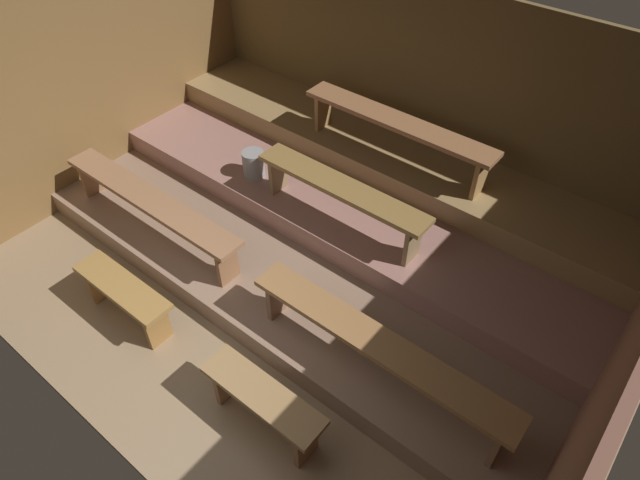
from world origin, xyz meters
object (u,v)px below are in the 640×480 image
object	(u,v)px
bench_floor_left	(124,293)
bench_upper_center	(397,126)
pail_middle	(254,164)
bench_middle_center	(341,192)
bench_floor_right	(263,401)
bench_lower_right	(379,348)
bench_lower_left	(150,203)

from	to	relation	value
bench_floor_left	bench_upper_center	size ratio (longest dim) A/B	0.50
bench_upper_center	pail_middle	bearing A→B (deg)	-142.30
pail_middle	bench_middle_center	bearing A→B (deg)	-1.20
bench_floor_left	bench_floor_right	world-z (taller)	same
bench_upper_center	pail_middle	distance (m)	1.65
bench_lower_right	bench_middle_center	distance (m)	1.72
bench_floor_left	bench_floor_right	distance (m)	1.81
bench_middle_center	bench_upper_center	bearing A→B (deg)	90.73
pail_middle	bench_floor_left	bearing A→B (deg)	-85.08
bench_floor_right	pail_middle	world-z (taller)	pail_middle
pail_middle	bench_lower_right	bearing A→B (deg)	-24.99
bench_upper_center	pail_middle	world-z (taller)	bench_upper_center
bench_floor_left	bench_middle_center	xyz separation A→B (m)	(1.08, 1.97, 0.55)
bench_lower_left	bench_floor_right	bearing A→B (deg)	-19.29
bench_floor_left	pail_middle	distance (m)	2.02
bench_lower_left	bench_middle_center	bearing A→B (deg)	35.32
bench_floor_right	pail_middle	size ratio (longest dim) A/B	3.66
pail_middle	bench_lower_left	bearing A→B (deg)	-107.14
bench_upper_center	bench_middle_center	bearing A→B (deg)	-89.27
bench_floor_left	bench_upper_center	world-z (taller)	bench_upper_center
bench_lower_left	bench_middle_center	world-z (taller)	bench_middle_center
bench_lower_right	bench_upper_center	world-z (taller)	bench_upper_center
bench_floor_right	bench_upper_center	distance (m)	3.15
bench_floor_left	bench_floor_right	size ratio (longest dim) A/B	1.00
bench_floor_right	bench_upper_center	xyz separation A→B (m)	(-0.74, 2.95, 0.81)
bench_floor_left	pail_middle	bearing A→B (deg)	94.92
bench_lower_right	pail_middle	distance (m)	2.77
bench_floor_left	bench_upper_center	bearing A→B (deg)	70.06
bench_lower_left	pail_middle	xyz separation A→B (m)	(0.36, 1.17, 0.00)
bench_floor_right	bench_upper_center	size ratio (longest dim) A/B	0.50
bench_floor_left	bench_floor_right	xyz separation A→B (m)	(1.81, 0.00, 0.00)
bench_lower_left	bench_lower_right	distance (m)	2.88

